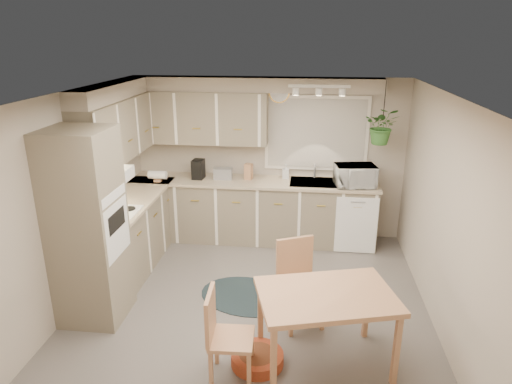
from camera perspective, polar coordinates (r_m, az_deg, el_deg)
floor at (r=5.44m, az=-0.61°, el=-13.94°), size 4.20×4.20×0.00m
ceiling at (r=4.59m, az=-0.72°, el=12.04°), size 4.20×4.20×0.00m
wall_back at (r=6.87m, az=1.55°, el=4.24°), size 4.00×0.04×2.40m
wall_front at (r=3.05m, az=-5.83°, el=-16.38°), size 4.00×0.04×2.40m
wall_left at (r=5.49m, az=-21.83°, el=-1.05°), size 0.04×4.20×2.40m
wall_right at (r=5.06m, az=22.48°, el=-2.85°), size 0.04×4.20×2.40m
base_cab_left at (r=6.37m, az=-15.01°, el=-4.82°), size 0.60×1.85×0.90m
base_cab_back at (r=6.85m, az=-0.40°, el=-2.43°), size 3.60×0.60×0.90m
counter_left at (r=6.20m, az=-15.29°, el=-0.85°), size 0.64×1.89×0.04m
counter_back at (r=6.68m, az=-0.42°, el=1.29°), size 3.64×0.64×0.04m
oven_stack at (r=5.09m, az=-20.32°, el=-4.24°), size 0.65×0.65×2.10m
wall_oven_face at (r=4.96m, az=-17.00°, el=-4.50°), size 0.02×0.56×0.58m
upper_cab_left at (r=6.13m, az=-16.79°, el=7.59°), size 0.35×2.00×0.75m
upper_cab_back at (r=6.73m, az=-7.16°, el=9.23°), size 2.00×0.35×0.75m
soffit_left at (r=6.07m, az=-17.45°, el=11.98°), size 0.30×2.00×0.20m
soffit_back at (r=6.55m, az=-0.28°, el=13.30°), size 3.60×0.30×0.20m
cooktop at (r=5.69m, az=-17.30°, el=-2.57°), size 0.52×0.58×0.02m
range_hood at (r=5.56m, az=-17.94°, el=1.80°), size 0.40×0.60×0.14m
window_blinds at (r=6.73m, az=7.55°, el=7.26°), size 1.40×0.02×1.00m
window_frame at (r=6.74m, az=7.55°, el=7.28°), size 1.50×0.02×1.10m
sink at (r=6.65m, az=7.31°, el=0.87°), size 0.70×0.48×0.10m
dishwasher_front at (r=6.56m, az=12.41°, el=-4.12°), size 0.58×0.02×0.83m
track_light_bar at (r=6.10m, az=7.90°, el=12.98°), size 0.80×0.04×0.04m
wall_clock at (r=6.65m, az=2.92°, el=12.32°), size 0.30×0.03×0.30m
dining_table at (r=4.45m, az=8.57°, el=-16.65°), size 1.38×1.10×0.76m
chair_left at (r=4.24m, az=-3.06°, el=-17.56°), size 0.43×0.43×0.87m
chair_back at (r=4.92m, az=5.66°, el=-11.53°), size 0.57×0.57×0.93m
braided_rug at (r=5.59m, az=-1.21°, el=-12.83°), size 1.32×1.13×0.01m
pet_bed at (r=4.60m, az=0.16°, el=-20.11°), size 0.52×0.52×0.12m
microwave at (r=6.52m, az=12.29°, el=2.30°), size 0.59×0.39×0.37m
soap_bottle at (r=6.77m, az=3.73°, el=2.11°), size 0.10×0.21×0.10m
hanging_plant at (r=6.41m, az=15.47°, el=7.47°), size 0.52×0.56×0.39m
coffee_maker at (r=6.78m, az=-7.23°, el=2.85°), size 0.17×0.21×0.28m
toaster at (r=6.74m, az=-4.13°, el=2.32°), size 0.27×0.16×0.16m
knife_block at (r=6.70m, az=-0.94°, el=2.58°), size 0.13×0.13×0.23m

